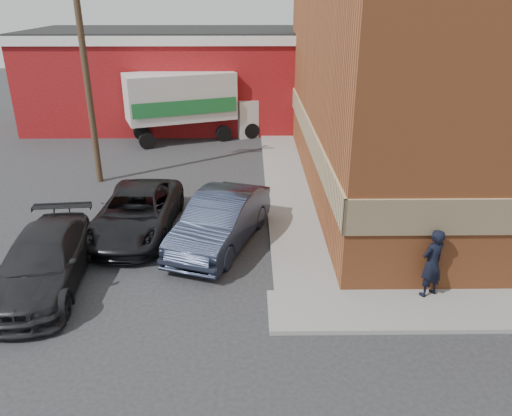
% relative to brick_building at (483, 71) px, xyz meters
% --- Properties ---
extents(ground, '(90.00, 90.00, 0.00)m').
position_rel_brick_building_xyz_m(ground, '(-8.50, -9.00, -4.68)').
color(ground, '#28282B').
rests_on(ground, ground).
extents(brick_building, '(14.25, 18.25, 9.36)m').
position_rel_brick_building_xyz_m(brick_building, '(0.00, 0.00, 0.00)').
color(brick_building, '#A6532B').
rests_on(brick_building, ground).
extents(sidewalk_west, '(1.80, 18.00, 0.12)m').
position_rel_brick_building_xyz_m(sidewalk_west, '(-7.90, 0.00, -4.62)').
color(sidewalk_west, gray).
rests_on(sidewalk_west, ground).
extents(warehouse, '(16.30, 8.30, 5.60)m').
position_rel_brick_building_xyz_m(warehouse, '(-14.50, 11.00, -1.87)').
color(warehouse, maroon).
rests_on(warehouse, ground).
extents(utility_pole, '(2.00, 0.26, 9.00)m').
position_rel_brick_building_xyz_m(utility_pole, '(-16.00, 0.00, 0.06)').
color(utility_pole, '#4B3725').
rests_on(utility_pole, ground).
extents(man, '(0.83, 0.73, 1.92)m').
position_rel_brick_building_xyz_m(man, '(-4.70, -9.25, -3.60)').
color(man, black).
rests_on(man, sidewalk_south).
extents(sedan, '(3.39, 5.44, 1.69)m').
position_rel_brick_building_xyz_m(sedan, '(-10.40, -6.01, -3.84)').
color(sedan, '#272D41').
rests_on(sedan, ground).
extents(suv_a, '(2.68, 5.47, 1.50)m').
position_rel_brick_building_xyz_m(suv_a, '(-13.29, -5.11, -3.94)').
color(suv_a, black).
rests_on(suv_a, ground).
extents(suv_b, '(2.58, 5.39, 1.51)m').
position_rel_brick_building_xyz_m(suv_b, '(-15.15, -8.50, -3.93)').
color(suv_b, '#232325').
rests_on(suv_b, ground).
extents(box_truck, '(7.78, 4.66, 3.69)m').
position_rel_brick_building_xyz_m(box_truck, '(-12.51, 6.80, -2.56)').
color(box_truck, silver).
rests_on(box_truck, ground).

